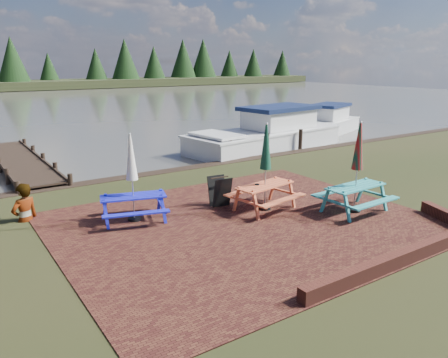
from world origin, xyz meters
name	(u,v)px	position (x,y,z in m)	size (l,w,h in m)	color
ground	(271,236)	(0.00, 0.00, 0.00)	(120.00, 120.00, 0.00)	black
paving	(245,223)	(0.00, 1.00, 0.01)	(9.00, 7.50, 0.02)	black
brick_wall	(420,245)	(2.15, -2.42, 0.15)	(6.21, 1.79, 0.30)	#4C1E16
water	(11,106)	(0.00, 37.00, 0.00)	(120.00, 60.00, 0.02)	#49463F
picnic_table_teal	(356,182)	(2.98, 0.08, 0.85)	(1.81, 1.62, 2.44)	teal
picnic_table_red	(265,181)	(1.08, 1.57, 0.83)	(1.93, 1.78, 2.37)	#DC6138
picnic_table_blue	(133,192)	(-2.24, 2.73, 0.78)	(1.95, 1.83, 2.24)	#1A1DC6
chalkboard	(220,191)	(0.21, 2.49, 0.44)	(0.55, 0.55, 0.85)	black
jetty	(21,161)	(-3.50, 11.28, 0.11)	(1.76, 9.08, 1.00)	black
boat_near	(268,136)	(7.29, 9.03, 0.47)	(8.55, 3.93, 2.23)	silver
boat_far	(325,124)	(13.05, 10.76, 0.36)	(6.36, 4.06, 1.87)	silver
person	(21,184)	(-4.55, 4.31, 0.97)	(0.71, 0.46, 1.94)	gray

